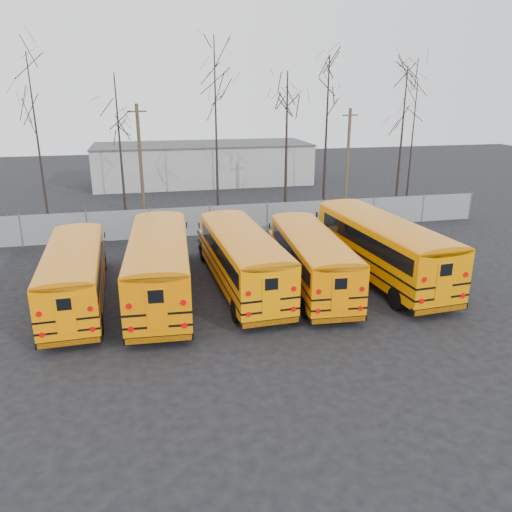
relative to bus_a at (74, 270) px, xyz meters
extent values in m
plane|color=black|center=(7.58, -1.64, -1.70)|extent=(120.00, 120.00, 0.00)
cube|color=gray|center=(7.58, 10.36, -0.70)|extent=(40.00, 0.04, 2.00)
cube|color=#A9A9A4|center=(9.58, 30.36, 0.30)|extent=(22.00, 8.00, 4.00)
cylinder|color=black|center=(-0.93, -3.33, -1.23)|extent=(0.30, 0.95, 0.94)
cylinder|color=black|center=(1.19, -3.24, -1.23)|extent=(0.30, 0.95, 0.94)
cylinder|color=black|center=(-1.24, 4.53, -1.23)|extent=(0.30, 0.95, 0.94)
cylinder|color=black|center=(0.88, 4.61, -1.23)|extent=(0.30, 0.95, 0.94)
cube|color=#FF8600|center=(0.01, -0.24, -0.13)|extent=(2.68, 8.79, 2.20)
cube|color=#FF8600|center=(-0.19, 4.90, -0.76)|extent=(2.17, 1.67, 0.94)
cube|color=black|center=(0.02, -0.43, 0.36)|extent=(2.68, 7.86, 0.66)
cube|color=black|center=(-0.02, 0.55, -0.81)|extent=(2.77, 10.40, 0.08)
cube|color=black|center=(-0.02, 0.55, -0.34)|extent=(2.77, 10.40, 0.08)
cube|color=black|center=(0.18, -4.50, -1.28)|extent=(2.40, 0.30, 0.26)
cube|color=black|center=(-0.22, 5.65, -1.28)|extent=(2.25, 0.27, 0.24)
cube|color=#FF8600|center=(0.18, -4.60, -0.15)|extent=(0.70, 0.06, 1.45)
cylinder|color=#B20505|center=(-0.71, -4.65, -0.81)|extent=(0.21, 0.05, 0.21)
cylinder|color=#B20505|center=(1.07, -4.58, -0.81)|extent=(0.21, 0.05, 0.21)
cylinder|color=#B20505|center=(-0.71, -4.65, 0.03)|extent=(0.21, 0.05, 0.21)
cylinder|color=#B20505|center=(1.07, -4.58, 0.03)|extent=(0.21, 0.05, 0.21)
cylinder|color=black|center=(2.39, -3.61, -1.18)|extent=(0.35, 1.06, 1.04)
cylinder|color=black|center=(4.74, -3.76, -1.18)|extent=(0.35, 1.06, 1.04)
cylinder|color=black|center=(2.93, 5.11, -1.18)|extent=(0.35, 1.06, 1.04)
cylinder|color=black|center=(5.28, 4.96, -1.18)|extent=(0.35, 1.06, 1.04)
cube|color=orange|center=(3.77, -0.31, 0.04)|extent=(3.19, 9.82, 2.44)
cube|color=orange|center=(4.12, 5.40, -0.66)|extent=(2.44, 1.91, 1.04)
cube|color=black|center=(3.76, -0.52, 0.59)|extent=(3.17, 8.78, 0.73)
cube|color=black|center=(3.83, 0.57, -0.71)|extent=(3.33, 11.60, 0.09)
cube|color=black|center=(3.83, 0.57, -0.19)|extent=(3.33, 11.60, 0.09)
cube|color=black|center=(3.48, -5.04, -1.23)|extent=(2.67, 0.39, 0.29)
cube|color=black|center=(4.18, 6.23, -1.23)|extent=(2.50, 0.36, 0.27)
cube|color=orange|center=(3.48, -5.15, 0.02)|extent=(0.78, 0.09, 1.61)
cylinder|color=#B20505|center=(2.49, -5.10, -0.71)|extent=(0.23, 0.06, 0.23)
cylinder|color=#B20505|center=(4.46, -5.22, -0.71)|extent=(0.23, 0.06, 0.23)
cylinder|color=#B20505|center=(2.49, -5.10, 0.22)|extent=(0.23, 0.06, 0.23)
cylinder|color=#B20505|center=(4.46, -5.22, 0.22)|extent=(0.23, 0.06, 0.23)
cylinder|color=black|center=(6.80, -3.32, -1.20)|extent=(0.33, 1.01, 1.00)
cylinder|color=black|center=(9.05, -3.21, -1.20)|extent=(0.33, 1.01, 1.00)
cylinder|color=black|center=(6.41, 5.04, -1.20)|extent=(0.33, 1.01, 1.00)
cylinder|color=black|center=(8.66, 5.15, -1.20)|extent=(0.33, 1.01, 1.00)
cube|color=#FF9000|center=(7.77, -0.03, -0.03)|extent=(2.93, 9.38, 2.34)
cube|color=#FF9000|center=(7.52, 5.45, -0.70)|extent=(2.32, 1.80, 1.00)
cube|color=black|center=(7.78, -0.23, 0.49)|extent=(2.92, 8.38, 0.70)
cube|color=black|center=(7.73, 0.82, -0.75)|extent=(3.04, 11.09, 0.09)
cube|color=black|center=(7.73, 0.82, -0.25)|extent=(3.04, 11.09, 0.09)
cube|color=black|center=(7.99, -4.56, -1.25)|extent=(2.56, 0.34, 0.28)
cube|color=black|center=(7.48, 6.24, -1.25)|extent=(2.40, 0.31, 0.26)
cube|color=#FF9000|center=(7.99, -4.67, -0.06)|extent=(0.75, 0.08, 1.54)
cylinder|color=#B20505|center=(7.05, -4.72, -0.75)|extent=(0.22, 0.05, 0.22)
cylinder|color=#B20505|center=(8.94, -4.63, -0.75)|extent=(0.22, 0.05, 0.22)
cylinder|color=#B20505|center=(7.05, -4.72, 0.14)|extent=(0.22, 0.05, 0.22)
cylinder|color=#B20505|center=(8.94, -4.63, 0.14)|extent=(0.22, 0.05, 0.22)
cylinder|color=black|center=(9.81, -3.60, -1.22)|extent=(0.33, 0.97, 0.95)
cylinder|color=black|center=(11.96, -3.75, -1.22)|extent=(0.33, 0.97, 0.95)
cylinder|color=black|center=(10.37, 4.37, -1.22)|extent=(0.33, 0.97, 0.95)
cylinder|color=black|center=(12.51, 4.22, -1.22)|extent=(0.33, 0.97, 0.95)
cube|color=#FE7E00|center=(11.10, -0.59, -0.11)|extent=(2.99, 8.99, 2.24)
cube|color=#FE7E00|center=(11.46, 4.63, -0.75)|extent=(2.25, 1.76, 0.95)
cube|color=black|center=(11.09, -0.78, 0.39)|extent=(2.96, 8.05, 0.67)
cube|color=black|center=(11.16, 0.22, -0.80)|extent=(3.13, 10.63, 0.09)
cube|color=black|center=(11.16, 0.22, -0.32)|extent=(3.13, 10.63, 0.09)
cube|color=black|center=(10.80, -4.91, -1.27)|extent=(2.44, 0.38, 0.27)
cube|color=black|center=(11.52, 5.39, -1.27)|extent=(2.29, 0.35, 0.25)
cube|color=#FE7E00|center=(10.79, -5.01, -0.13)|extent=(0.71, 0.09, 1.47)
cylinder|color=#B20505|center=(9.89, -4.96, -0.80)|extent=(0.21, 0.05, 0.21)
cylinder|color=#B20505|center=(11.69, -5.09, -0.80)|extent=(0.21, 0.05, 0.21)
cylinder|color=#B20505|center=(9.89, -4.96, 0.06)|extent=(0.21, 0.05, 0.21)
cylinder|color=#B20505|center=(11.69, -5.09, 0.06)|extent=(0.21, 0.05, 0.21)
cylinder|color=black|center=(14.08, -3.72, -1.16)|extent=(0.38, 1.10, 1.08)
cylinder|color=black|center=(16.51, -3.54, -1.16)|extent=(0.38, 1.10, 1.08)
cylinder|color=black|center=(13.43, 5.30, -1.16)|extent=(0.38, 1.10, 1.08)
cylinder|color=black|center=(15.85, 5.48, -1.16)|extent=(0.38, 1.10, 1.08)
cube|color=orange|center=(15.04, -0.14, 0.10)|extent=(3.41, 10.18, 2.53)
cube|color=orange|center=(14.61, 5.76, -0.62)|extent=(2.55, 2.00, 1.08)
cube|color=black|center=(15.06, -0.35, 0.67)|extent=(3.37, 9.11, 0.75)
cube|color=black|center=(14.98, 0.77, -0.68)|extent=(3.57, 12.03, 0.10)
cube|color=black|center=(14.98, 0.77, -0.14)|extent=(3.57, 12.03, 0.10)
cube|color=black|center=(15.40, -5.02, -1.22)|extent=(2.77, 0.44, 0.30)
cube|color=black|center=(14.55, 6.62, -1.22)|extent=(2.59, 0.40, 0.28)
cube|color=orange|center=(15.41, -5.14, 0.08)|extent=(0.81, 0.10, 1.67)
cylinder|color=#B20505|center=(14.39, -5.23, -0.68)|extent=(0.24, 0.06, 0.24)
cylinder|color=#B20505|center=(16.43, -5.08, -0.68)|extent=(0.24, 0.06, 0.24)
cylinder|color=#B20505|center=(14.39, -5.23, 0.29)|extent=(0.24, 0.06, 0.24)
cylinder|color=#B20505|center=(16.43, -5.08, 0.29)|extent=(0.24, 0.06, 0.24)
cylinder|color=#453827|center=(3.22, 17.25, 2.53)|extent=(0.26, 0.26, 8.47)
cube|color=#453827|center=(3.22, 17.25, 6.20)|extent=(1.45, 0.62, 0.11)
cylinder|color=brown|center=(19.68, 15.86, 2.33)|extent=(0.25, 0.25, 8.06)
cube|color=brown|center=(19.68, 15.86, 5.82)|extent=(1.41, 0.48, 0.11)
cone|color=black|center=(-3.16, 12.80, 4.14)|extent=(0.26, 0.26, 11.69)
cone|color=black|center=(1.91, 14.24, 3.57)|extent=(0.26, 0.26, 10.54)
cone|color=black|center=(8.57, 13.32, 4.77)|extent=(0.26, 0.26, 12.95)
cone|color=black|center=(13.95, 14.07, 3.67)|extent=(0.26, 0.26, 10.74)
cone|color=black|center=(17.57, 15.41, 4.23)|extent=(0.26, 0.26, 11.86)
cone|color=black|center=(22.32, 12.20, 3.84)|extent=(0.26, 0.26, 11.07)
cone|color=black|center=(25.42, 16.06, 3.45)|extent=(0.26, 0.26, 10.29)
camera|label=1|loc=(3.33, -22.44, 7.76)|focal=35.00mm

